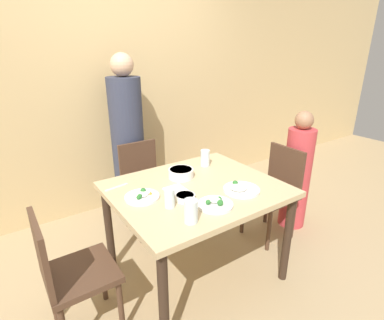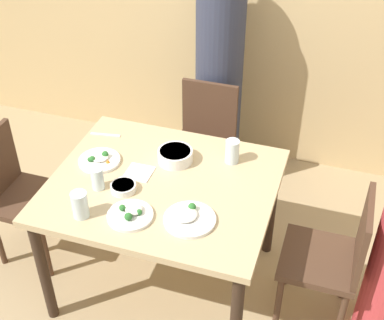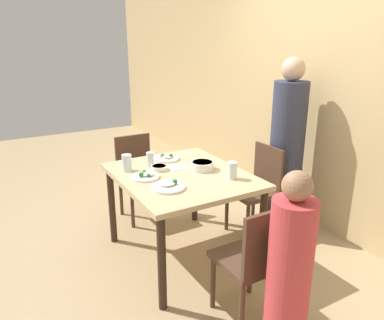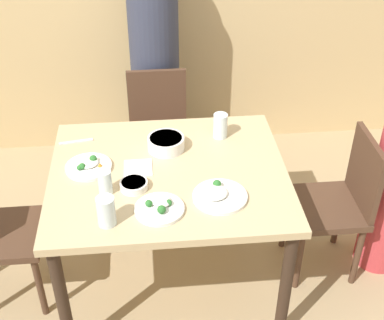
{
  "view_description": "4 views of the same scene",
  "coord_description": "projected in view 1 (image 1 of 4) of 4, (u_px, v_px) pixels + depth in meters",
  "views": [
    {
      "loc": [
        -1.12,
        -1.59,
        1.71
      ],
      "look_at": [
        -0.06,
        -0.04,
        1.0
      ],
      "focal_mm": 28.0,
      "sensor_mm": 36.0,
      "label": 1
    },
    {
      "loc": [
        0.82,
        -2.02,
        2.55
      ],
      "look_at": [
        0.13,
        0.09,
        0.88
      ],
      "focal_mm": 50.0,
      "sensor_mm": 36.0,
      "label": 2
    },
    {
      "loc": [
        2.53,
        -1.35,
        1.83
      ],
      "look_at": [
        0.08,
        0.06,
        0.89
      ],
      "focal_mm": 35.0,
      "sensor_mm": 36.0,
      "label": 3
    },
    {
      "loc": [
        -0.09,
        -2.13,
        2.34
      ],
      "look_at": [
        0.12,
        -0.02,
        0.84
      ],
      "focal_mm": 50.0,
      "sensor_mm": 36.0,
      "label": 4
    }
  ],
  "objects": [
    {
      "name": "glass_water_tall",
      "position": [
        191.0,
        211.0,
        1.7
      ],
      "size": [
        0.08,
        0.08,
        0.14
      ],
      "color": "silver",
      "rests_on": "dining_table"
    },
    {
      "name": "person_child",
      "position": [
        297.0,
        175.0,
        2.91
      ],
      "size": [
        0.26,
        0.26,
        1.17
      ],
      "color": "#C63D42",
      "rests_on": "ground_plane"
    },
    {
      "name": "glass_water_center",
      "position": [
        170.0,
        198.0,
        1.86
      ],
      "size": [
        0.06,
        0.06,
        0.12
      ],
      "color": "silver",
      "rests_on": "dining_table"
    },
    {
      "name": "fork_steel",
      "position": [
        116.0,
        187.0,
        2.14
      ],
      "size": [
        0.18,
        0.05,
        0.01
      ],
      "color": "silver",
      "rests_on": "dining_table"
    },
    {
      "name": "bowl_rice_small",
      "position": [
        185.0,
        197.0,
        1.96
      ],
      "size": [
        0.13,
        0.13,
        0.04
      ],
      "color": "white",
      "rests_on": "dining_table"
    },
    {
      "name": "plate_rice_adult",
      "position": [
        240.0,
        189.0,
        2.09
      ],
      "size": [
        0.26,
        0.26,
        0.06
      ],
      "color": "white",
      "rests_on": "dining_table"
    },
    {
      "name": "chair_adult_spot",
      "position": [
        145.0,
        183.0,
        2.89
      ],
      "size": [
        0.4,
        0.4,
        0.86
      ],
      "color": "#4C3323",
      "rests_on": "ground_plane"
    },
    {
      "name": "bowl_curry",
      "position": [
        181.0,
        173.0,
        2.29
      ],
      "size": [
        0.19,
        0.19,
        0.07
      ],
      "color": "white",
      "rests_on": "dining_table"
    },
    {
      "name": "wall_back",
      "position": [
        114.0,
        84.0,
        3.09
      ],
      "size": [
        10.0,
        0.06,
        2.7
      ],
      "color": "tan",
      "rests_on": "ground_plane"
    },
    {
      "name": "plate_rice_child",
      "position": [
        215.0,
        203.0,
        1.89
      ],
      "size": [
        0.23,
        0.23,
        0.06
      ],
      "color": "white",
      "rests_on": "dining_table"
    },
    {
      "name": "chair_child_spot",
      "position": [
        275.0,
        189.0,
        2.77
      ],
      "size": [
        0.4,
        0.4,
        0.86
      ],
      "rotation": [
        0.0,
        0.0,
        -1.57
      ],
      "color": "#4C3323",
      "rests_on": "ground_plane"
    },
    {
      "name": "dining_table",
      "position": [
        196.0,
        198.0,
        2.18
      ],
      "size": [
        1.18,
        1.0,
        0.76
      ],
      "color": "tan",
      "rests_on": "ground_plane"
    },
    {
      "name": "napkin_folded",
      "position": [
        175.0,
        190.0,
        2.1
      ],
      "size": [
        0.14,
        0.14,
        0.01
      ],
      "color": "white",
      "rests_on": "dining_table"
    },
    {
      "name": "plate_noodles",
      "position": [
        142.0,
        196.0,
        1.99
      ],
      "size": [
        0.23,
        0.23,
        0.06
      ],
      "color": "white",
      "rests_on": "dining_table"
    },
    {
      "name": "ground_plane",
      "position": [
        196.0,
        272.0,
        2.43
      ],
      "size": [
        10.0,
        10.0,
        0.0
      ],
      "primitive_type": "plane",
      "color": "tan"
    },
    {
      "name": "chair_empty_left",
      "position": [
        69.0,
        272.0,
        1.75
      ],
      "size": [
        0.4,
        0.4,
        0.86
      ],
      "rotation": [
        0.0,
        0.0,
        1.57
      ],
      "color": "#4C3323",
      "rests_on": "ground_plane"
    },
    {
      "name": "person_adult",
      "position": [
        128.0,
        145.0,
        3.04
      ],
      "size": [
        0.33,
        0.33,
        1.66
      ],
      "color": "#33384C",
      "rests_on": "ground_plane"
    },
    {
      "name": "glass_water_short",
      "position": [
        205.0,
        158.0,
        2.51
      ],
      "size": [
        0.08,
        0.08,
        0.14
      ],
      "color": "silver",
      "rests_on": "dining_table"
    }
  ]
}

